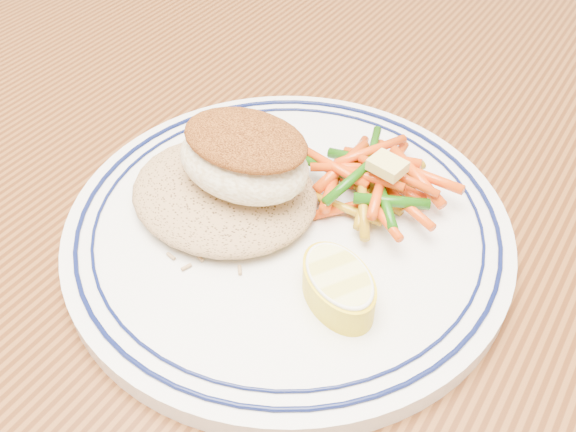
{
  "coord_description": "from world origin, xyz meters",
  "views": [
    {
      "loc": [
        0.2,
        -0.31,
        1.07
      ],
      "look_at": [
        0.03,
        -0.05,
        0.77
      ],
      "focal_mm": 40.0,
      "sensor_mm": 36.0,
      "label": 1
    }
  ],
  "objects_px": {
    "plate": "(288,227)",
    "lemon_wedge": "(338,285)",
    "rice_pilaf": "(224,189)",
    "vegetable_pile": "(372,180)",
    "fish_fillet": "(244,156)",
    "dining_table": "(287,266)"
  },
  "relations": [
    {
      "from": "rice_pilaf",
      "to": "lemon_wedge",
      "type": "distance_m",
      "value": 0.11
    },
    {
      "from": "plate",
      "to": "lemon_wedge",
      "type": "height_order",
      "value": "lemon_wedge"
    },
    {
      "from": "rice_pilaf",
      "to": "vegetable_pile",
      "type": "bearing_deg",
      "value": 38.04
    },
    {
      "from": "dining_table",
      "to": "plate",
      "type": "height_order",
      "value": "plate"
    },
    {
      "from": "plate",
      "to": "fish_fillet",
      "type": "height_order",
      "value": "fish_fillet"
    },
    {
      "from": "plate",
      "to": "rice_pilaf",
      "type": "xyz_separation_m",
      "value": [
        -0.05,
        -0.01,
        0.02
      ]
    },
    {
      "from": "vegetable_pile",
      "to": "lemon_wedge",
      "type": "height_order",
      "value": "vegetable_pile"
    },
    {
      "from": "dining_table",
      "to": "vegetable_pile",
      "type": "distance_m",
      "value": 0.14
    },
    {
      "from": "rice_pilaf",
      "to": "plate",
      "type": "bearing_deg",
      "value": 10.35
    },
    {
      "from": "vegetable_pile",
      "to": "lemon_wedge",
      "type": "relative_size",
      "value": 1.51
    },
    {
      "from": "rice_pilaf",
      "to": "lemon_wedge",
      "type": "height_order",
      "value": "rice_pilaf"
    },
    {
      "from": "rice_pilaf",
      "to": "vegetable_pile",
      "type": "xyz_separation_m",
      "value": [
        0.08,
        0.06,
        0.0
      ]
    },
    {
      "from": "fish_fillet",
      "to": "lemon_wedge",
      "type": "xyz_separation_m",
      "value": [
        0.09,
        -0.04,
        -0.03
      ]
    },
    {
      "from": "plate",
      "to": "lemon_wedge",
      "type": "distance_m",
      "value": 0.07
    },
    {
      "from": "plate",
      "to": "dining_table",
      "type": "bearing_deg",
      "value": 123.91
    },
    {
      "from": "rice_pilaf",
      "to": "fish_fillet",
      "type": "height_order",
      "value": "fish_fillet"
    },
    {
      "from": "rice_pilaf",
      "to": "fish_fillet",
      "type": "xyz_separation_m",
      "value": [
        0.01,
        0.01,
        0.03
      ]
    },
    {
      "from": "plate",
      "to": "rice_pilaf",
      "type": "relative_size",
      "value": 2.27
    },
    {
      "from": "vegetable_pile",
      "to": "rice_pilaf",
      "type": "bearing_deg",
      "value": -141.96
    },
    {
      "from": "vegetable_pile",
      "to": "lemon_wedge",
      "type": "distance_m",
      "value": 0.1
    },
    {
      "from": "fish_fillet",
      "to": "dining_table",
      "type": "bearing_deg",
      "value": 88.75
    },
    {
      "from": "lemon_wedge",
      "to": "fish_fillet",
      "type": "bearing_deg",
      "value": 157.77
    }
  ]
}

